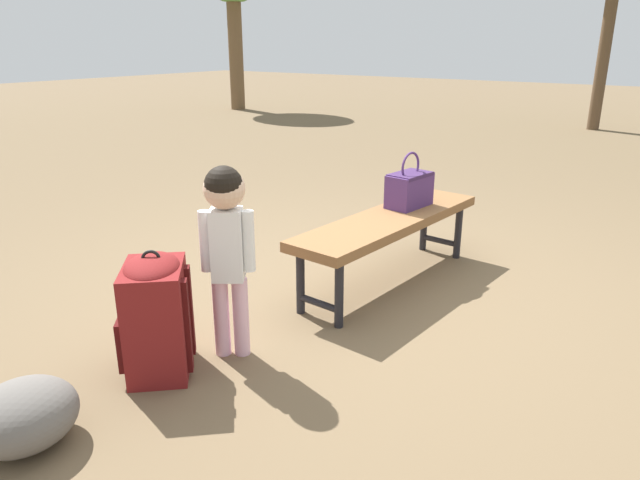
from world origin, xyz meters
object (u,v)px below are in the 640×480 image
object	(u,v)px
handbag	(409,188)
child_standing	(227,233)
park_bench	(389,225)
backpack_large	(156,312)
trail_rock	(24,416)

from	to	relation	value
handbag	child_standing	distance (m)	1.55
park_bench	handbag	xyz separation A→B (m)	(-0.28, -0.01, 0.18)
handbag	backpack_large	xyz separation A→B (m)	(1.85, -0.37, -0.27)
handbag	child_standing	world-z (taller)	child_standing
backpack_large	trail_rock	size ratio (longest dim) A/B	1.48
park_bench	backpack_large	size ratio (longest dim) A/B	2.65
child_standing	backpack_large	distance (m)	0.49
handbag	backpack_large	world-z (taller)	handbag
child_standing	handbag	bearing A→B (deg)	172.89
handbag	child_standing	bearing A→B (deg)	-7.11
child_standing	trail_rock	xyz separation A→B (m)	(0.98, -0.18, -0.51)
park_bench	trail_rock	xyz separation A→B (m)	(2.24, -0.38, -0.26)
child_standing	trail_rock	world-z (taller)	child_standing
handbag	trail_rock	distance (m)	2.58
backpack_large	handbag	bearing A→B (deg)	168.72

